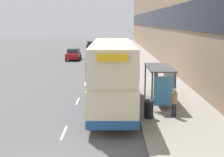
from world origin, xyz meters
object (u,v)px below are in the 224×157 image
Objects in this scene: bus_shelter at (162,79)px; car_0 at (91,45)px; car_1 at (113,54)px; car_2 at (73,54)px; pedestrian_at_shelter at (155,79)px; pedestrian_1 at (174,103)px; double_decker_bus_near at (112,74)px; litter_bin at (148,109)px.

bus_shelter reaches higher than car_0.
car_1 is at bearing 104.04° from car_0.
pedestrian_at_shelter reaches higher than car_2.
car_0 is at bearing -95.10° from car_2.
car_0 is at bearing 104.04° from car_1.
pedestrian_1 reaches higher than pedestrian_at_shelter.
pedestrian_at_shelter is at bearing 113.56° from car_2.
bus_shelter is 0.38× the size of double_decker_bus_near.
pedestrian_1 reaches higher than litter_bin.
car_1 is at bearing 179.48° from car_2.
double_decker_bus_near is 2.91× the size of car_0.
double_decker_bus_near is 2.68× the size of car_1.
car_0 is at bearing 101.31° from pedestrian_at_shelter.
double_decker_bus_near reaches higher than bus_shelter.
double_decker_bus_near is (-3.30, -0.57, 0.41)m from bus_shelter.
bus_shelter is 43.90m from car_0.
pedestrian_1 is at bearing -32.43° from double_decker_bus_near.
car_1 is 2.48× the size of pedestrian_1.
car_1 is (4.36, -17.44, -0.01)m from car_0.
pedestrian_at_shelter is 1.58× the size of litter_bin.
pedestrian_at_shelter is 7.38m from pedestrian_1.
double_decker_bus_near reaches higher than pedestrian_1.
litter_bin is (-1.22, -3.04, -1.21)m from bus_shelter.
bus_shelter is 0.95× the size of car_2.
double_decker_bus_near reaches higher than litter_bin.
litter_bin is (7.83, -28.89, -0.16)m from car_2.
bus_shelter reaches higher than pedestrian_at_shelter.
car_2 is at bearing 105.16° from litter_bin.
pedestrian_at_shelter is (9.29, -21.30, 0.16)m from car_2.
double_decker_bus_near is 6.68× the size of pedestrian_at_shelter.
car_2 is 29.93m from litter_bin.
bus_shelter reaches higher than car_2.
pedestrian_at_shelter is at bearing 79.10° from litter_bin.
pedestrian_at_shelter is (0.24, 4.55, -0.89)m from bus_shelter.
car_0 is (-7.50, 43.25, -1.05)m from bus_shelter.
bus_shelter is at bearing 109.29° from car_2.
litter_bin is at bearing -111.94° from bus_shelter.
double_decker_bus_near is 3.61m from litter_bin.
pedestrian_at_shelter is (3.54, 5.12, -1.30)m from double_decker_bus_near.
car_1 is (-3.14, 25.80, -1.05)m from bus_shelter.
double_decker_bus_near is 6.36m from pedestrian_at_shelter.
bus_shelter is 3.37m from double_decker_bus_near.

